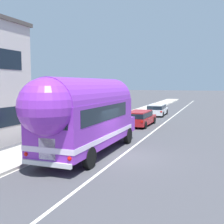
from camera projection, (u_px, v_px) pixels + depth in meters
The scene contains 6 objects.
ground_plane at pixel (121, 157), 14.81m from camera, with size 300.00×300.00×0.00m, color #424247.
lane_markings at pixel (144, 124), 26.58m from camera, with size 3.72×80.00×0.01m.
sidewalk_slab at pixel (104, 125), 25.85m from camera, with size 2.77×90.00×0.15m, color #ADA89E.
painted_bus at pixel (85, 113), 14.72m from camera, with size 2.66×10.32×4.12m.
car_lead at pixel (140, 117), 25.49m from camera, with size 2.06×4.86×1.37m.
car_second at pixel (157, 109), 33.62m from camera, with size 2.09×4.69×1.37m.
Camera 1 is at (4.59, -13.76, 3.83)m, focal length 45.10 mm.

